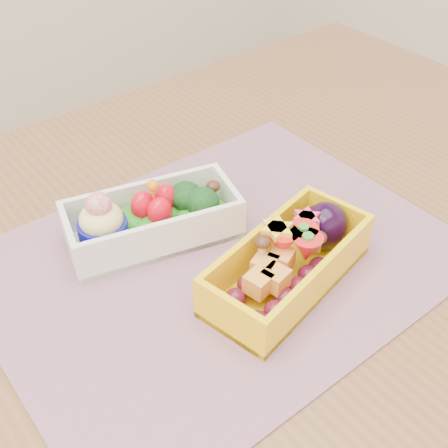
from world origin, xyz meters
TOP-DOWN VIEW (x-y plane):
  - table at (0.00, 0.00)m, footprint 1.20×0.80m
  - placemat at (0.04, 0.03)m, footprint 0.44×0.34m
  - bento_white at (0.00, 0.10)m, footprint 0.19×0.12m
  - bento_yellow at (0.07, -0.04)m, footprint 0.19×0.11m

SIDE VIEW (x-z plane):
  - table at x=0.00m, z-range 0.28..1.03m
  - placemat at x=0.04m, z-range 0.75..0.75m
  - bento_white at x=0.00m, z-range 0.74..0.81m
  - bento_yellow at x=0.07m, z-range 0.75..0.81m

